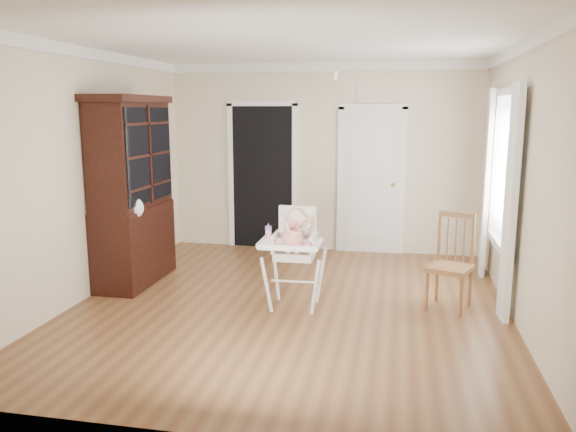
% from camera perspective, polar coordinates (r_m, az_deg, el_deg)
% --- Properties ---
extents(floor, '(5.00, 5.00, 0.00)m').
position_cam_1_polar(floor, '(6.05, 0.21, -9.02)').
color(floor, brown).
rests_on(floor, ground).
extents(ceiling, '(5.00, 5.00, 0.00)m').
position_cam_1_polar(ceiling, '(5.73, 0.23, 17.28)').
color(ceiling, white).
rests_on(ceiling, wall_back).
extents(wall_back, '(4.50, 0.00, 4.50)m').
position_cam_1_polar(wall_back, '(8.19, 3.58, 5.84)').
color(wall_back, beige).
rests_on(wall_back, floor).
extents(wall_left, '(0.00, 5.00, 5.00)m').
position_cam_1_polar(wall_left, '(6.55, -19.54, 4.02)').
color(wall_left, beige).
rests_on(wall_left, floor).
extents(wall_right, '(0.00, 5.00, 5.00)m').
position_cam_1_polar(wall_right, '(5.75, 22.82, 2.94)').
color(wall_right, beige).
rests_on(wall_right, floor).
extents(crown_molding, '(4.50, 5.00, 0.12)m').
position_cam_1_polar(crown_molding, '(5.73, 0.23, 16.69)').
color(crown_molding, white).
rests_on(crown_molding, ceiling).
extents(doorway, '(1.06, 0.05, 2.22)m').
position_cam_1_polar(doorway, '(8.37, -2.59, 4.29)').
color(doorway, black).
rests_on(doorway, wall_back).
extents(closet_door, '(0.96, 0.09, 2.13)m').
position_cam_1_polar(closet_door, '(8.14, 8.43, 3.41)').
color(closet_door, white).
rests_on(closet_door, wall_back).
extents(window_right, '(0.13, 1.84, 2.30)m').
position_cam_1_polar(window_right, '(6.53, 20.80, 3.35)').
color(window_right, white).
rests_on(window_right, wall_right).
extents(high_chair, '(0.63, 0.77, 1.07)m').
position_cam_1_polar(high_chair, '(5.81, 0.67, -3.03)').
color(high_chair, white).
rests_on(high_chair, floor).
extents(baby, '(0.30, 0.23, 0.45)m').
position_cam_1_polar(baby, '(5.80, 0.74, -1.57)').
color(baby, beige).
rests_on(baby, high_chair).
extents(cake, '(0.25, 0.25, 0.12)m').
position_cam_1_polar(cake, '(5.50, 0.48, -2.30)').
color(cake, silver).
rests_on(cake, high_chair).
extents(sippy_cup, '(0.07, 0.07, 0.16)m').
position_cam_1_polar(sippy_cup, '(5.75, -2.01, -1.64)').
color(sippy_cup, pink).
rests_on(sippy_cup, high_chair).
extents(china_cabinet, '(0.58, 1.31, 2.21)m').
position_cam_1_polar(china_cabinet, '(6.86, -15.54, 2.46)').
color(china_cabinet, black).
rests_on(china_cabinet, floor).
extents(dining_chair, '(0.53, 0.53, 1.00)m').
position_cam_1_polar(dining_chair, '(6.07, 16.20, -4.78)').
color(dining_chair, brown).
rests_on(dining_chair, floor).
extents(streamer, '(0.07, 0.49, 0.15)m').
position_cam_1_polar(streamer, '(6.60, 4.88, 13.98)').
color(streamer, pink).
rests_on(streamer, ceiling).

